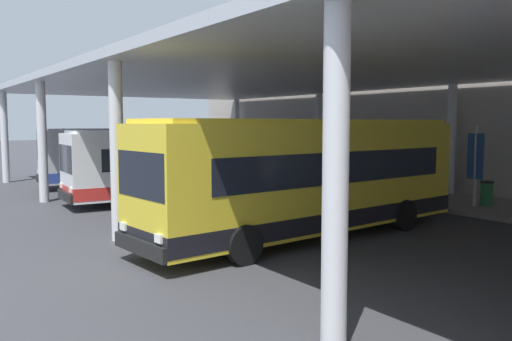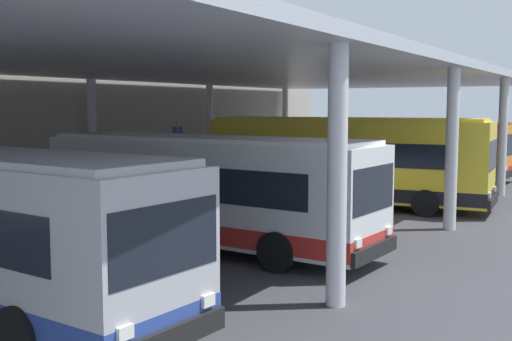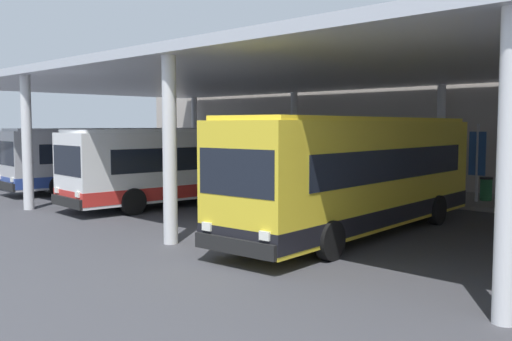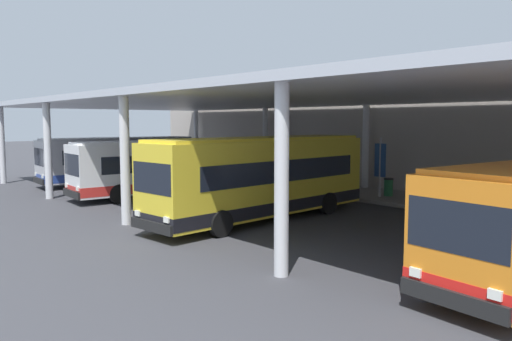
# 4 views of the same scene
# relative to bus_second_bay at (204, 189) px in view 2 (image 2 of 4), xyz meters

# --- Properties ---
(ground_plane) EXTENTS (200.00, 200.00, 0.00)m
(ground_plane) POSITION_rel_bus_second_bay_xyz_m (6.17, -2.93, -1.66)
(ground_plane) COLOR #3D3D42
(platform_kerb) EXTENTS (42.00, 4.50, 0.18)m
(platform_kerb) POSITION_rel_bus_second_bay_xyz_m (6.17, 8.82, -1.57)
(platform_kerb) COLOR gray
(platform_kerb) RESTS_ON ground
(station_building_facade) EXTENTS (48.00, 1.60, 7.36)m
(station_building_facade) POSITION_rel_bus_second_bay_xyz_m (6.17, 12.07, 2.02)
(station_building_facade) COLOR #ADA399
(station_building_facade) RESTS_ON ground
(canopy_shelter) EXTENTS (40.00, 17.00, 5.55)m
(canopy_shelter) POSITION_rel_bus_second_bay_xyz_m (6.17, 2.57, 3.63)
(canopy_shelter) COLOR silver
(canopy_shelter) RESTS_ON ground
(bus_second_bay) EXTENTS (3.18, 10.66, 3.17)m
(bus_second_bay) POSITION_rel_bus_second_bay_xyz_m (0.00, 0.00, 0.00)
(bus_second_bay) COLOR white
(bus_second_bay) RESTS_ON ground
(bus_middle_bay) EXTENTS (3.39, 11.49, 3.57)m
(bus_middle_bay) POSITION_rel_bus_second_bay_xyz_m (9.10, -0.52, 0.19)
(bus_middle_bay) COLOR yellow
(bus_middle_bay) RESTS_ON ground
(bus_far_bay) EXTENTS (3.28, 10.68, 3.17)m
(bus_far_bay) POSITION_rel_bus_second_bay_xyz_m (20.55, 0.14, 0.00)
(bus_far_bay) COLOR orange
(bus_far_bay) RESTS_ON ground
(bench_waiting) EXTENTS (1.80, 0.45, 0.92)m
(bench_waiting) POSITION_rel_bus_second_bay_xyz_m (5.67, 8.89, -0.99)
(bench_waiting) COLOR brown
(bench_waiting) RESTS_ON platform_kerb
(trash_bin) EXTENTS (0.52, 0.52, 0.98)m
(trash_bin) POSITION_rel_bus_second_bay_xyz_m (9.24, 8.60, -0.98)
(trash_bin) COLOR #236638
(trash_bin) RESTS_ON platform_kerb
(banner_sign) EXTENTS (0.70, 0.12, 3.20)m
(banner_sign) POSITION_rel_bus_second_bay_xyz_m (9.08, 8.01, 0.32)
(banner_sign) COLOR #B2B2B7
(banner_sign) RESTS_ON platform_kerb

